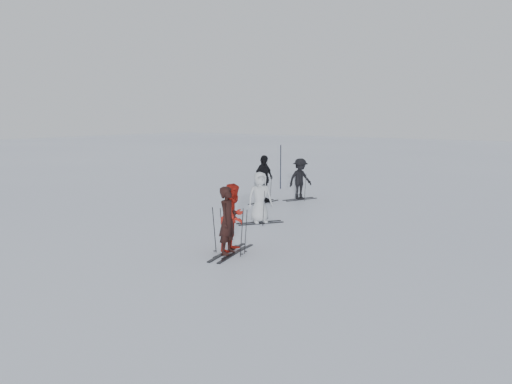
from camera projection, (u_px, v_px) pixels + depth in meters
ground at (237, 228)px, 15.36m from camera, size 120.00×120.00×0.00m
skier_near_dark at (228, 221)px, 12.33m from camera, size 0.54×0.69×1.69m
skier_red at (234, 218)px, 12.61m from camera, size 0.77×0.93×1.72m
skier_grey at (260, 198)px, 15.93m from camera, size 0.89×0.95×1.63m
skier_uphill_left at (264, 179)px, 19.68m from camera, size 0.52×1.11×1.86m
skier_uphill_far at (300, 179)px, 20.41m from camera, size 0.99×1.23×1.66m
skis_near_dark at (228, 230)px, 12.37m from camera, size 1.85×1.26×1.23m
skis_red at (234, 230)px, 12.66m from camera, size 1.67×1.06×1.14m
skis_grey at (260, 206)px, 15.97m from camera, size 1.76×1.58×1.14m
skis_uphill_left at (264, 188)px, 19.73m from camera, size 1.66×0.95×1.18m
skis_uphill_far at (300, 186)px, 20.45m from camera, size 1.78×1.39×1.15m
piste_marker at (281, 167)px, 23.34m from camera, size 0.05×0.05×2.07m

